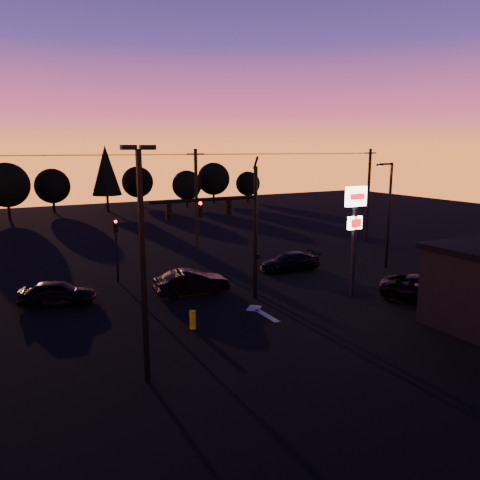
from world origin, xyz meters
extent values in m
plane|color=black|center=(0.00, 0.00, 0.00)|extent=(120.00, 120.00, 0.00)
cube|color=beige|center=(0.50, 1.00, 0.01)|extent=(0.35, 2.20, 0.01)
cube|color=beige|center=(0.50, 2.40, 0.01)|extent=(1.20, 1.20, 0.01)
cylinder|color=black|center=(1.50, 4.00, 4.00)|extent=(0.24, 0.24, 8.00)
cylinder|color=black|center=(1.50, 4.00, 8.20)|extent=(0.14, 0.52, 0.76)
cylinder|color=black|center=(-1.75, 4.00, 6.20)|extent=(6.50, 0.16, 0.16)
cube|color=black|center=(-0.30, 4.00, 5.70)|extent=(0.32, 0.22, 0.95)
sphere|color=black|center=(-0.30, 3.87, 6.05)|extent=(0.18, 0.18, 0.18)
sphere|color=black|center=(-0.30, 3.87, 5.75)|extent=(0.18, 0.18, 0.18)
sphere|color=black|center=(-0.30, 3.87, 5.45)|extent=(0.18, 0.18, 0.18)
cube|color=black|center=(-2.10, 4.00, 5.70)|extent=(0.32, 0.22, 0.95)
sphere|color=#FF0705|center=(-2.10, 3.87, 6.05)|extent=(0.18, 0.18, 0.18)
sphere|color=black|center=(-2.10, 3.87, 5.75)|extent=(0.18, 0.18, 0.18)
sphere|color=black|center=(-2.10, 3.87, 5.45)|extent=(0.18, 0.18, 0.18)
cube|color=black|center=(-3.90, 4.00, 5.70)|extent=(0.32, 0.22, 0.95)
sphere|color=black|center=(-3.90, 3.87, 6.05)|extent=(0.18, 0.18, 0.18)
sphere|color=black|center=(-3.90, 3.87, 5.75)|extent=(0.18, 0.18, 0.18)
sphere|color=black|center=(-3.90, 3.87, 5.45)|extent=(0.18, 0.18, 0.18)
cube|color=black|center=(1.68, 4.00, 2.60)|extent=(0.22, 0.18, 0.28)
cylinder|color=black|center=(-5.00, 11.50, 1.80)|extent=(0.14, 0.14, 3.60)
cube|color=black|center=(-5.00, 11.50, 3.90)|extent=(0.30, 0.20, 0.90)
sphere|color=#FF0705|center=(-5.00, 11.38, 4.22)|extent=(0.18, 0.18, 0.18)
sphere|color=black|center=(-5.00, 11.38, 3.94)|extent=(0.18, 0.18, 0.18)
sphere|color=black|center=(-5.00, 11.38, 3.66)|extent=(0.18, 0.18, 0.18)
cube|color=black|center=(-7.50, -3.00, 4.50)|extent=(0.18, 0.18, 9.00)
cube|color=black|center=(-7.85, -3.00, 9.05)|extent=(0.55, 0.30, 0.18)
cube|color=black|center=(-7.15, -3.00, 9.05)|extent=(0.55, 0.30, 0.18)
cube|color=black|center=(7.00, 1.50, 3.20)|extent=(0.22, 0.22, 6.40)
cube|color=white|center=(7.00, 1.50, 6.20)|extent=(1.50, 0.25, 1.20)
cube|color=red|center=(7.00, 1.36, 6.20)|extent=(1.10, 0.02, 0.35)
cube|color=white|center=(7.00, 1.50, 4.60)|extent=(1.00, 0.22, 0.80)
cube|color=red|center=(7.00, 1.37, 4.60)|extent=(0.75, 0.02, 0.50)
cylinder|color=black|center=(14.00, 5.50, 4.00)|extent=(0.20, 0.20, 8.00)
cylinder|color=black|center=(13.40, 5.50, 7.90)|extent=(1.20, 0.14, 0.14)
cube|color=black|center=(12.80, 5.50, 7.85)|extent=(0.50, 0.22, 0.14)
plane|color=#FFB759|center=(12.80, 5.50, 7.77)|extent=(0.35, 0.35, 0.00)
cylinder|color=black|center=(2.00, 14.00, 4.50)|extent=(0.26, 0.26, 9.00)
cube|color=black|center=(2.00, 14.00, 8.60)|extent=(1.40, 0.10, 0.10)
cylinder|color=black|center=(20.00, 14.00, 4.50)|extent=(0.26, 0.26, 9.00)
cube|color=black|center=(20.00, 14.00, 8.60)|extent=(1.40, 0.10, 0.10)
cylinder|color=black|center=(-7.00, 13.40, 8.55)|extent=(18.00, 0.02, 0.02)
cylinder|color=black|center=(-7.00, 14.00, 8.60)|extent=(18.00, 0.02, 0.02)
cylinder|color=black|center=(-7.00, 14.60, 8.55)|extent=(18.00, 0.02, 0.02)
cylinder|color=black|center=(11.00, 13.40, 8.55)|extent=(18.00, 0.02, 0.02)
cylinder|color=black|center=(11.00, 14.00, 8.60)|extent=(18.00, 0.02, 0.02)
cylinder|color=black|center=(11.00, 14.60, 8.55)|extent=(18.00, 0.02, 0.02)
cube|color=black|center=(9.00, -3.48, 1.40)|extent=(2.20, 0.05, 1.60)
cube|color=black|center=(12.00, -3.48, 1.40)|extent=(2.20, 0.05, 1.60)
cylinder|color=#C6CA00|center=(-3.80, 1.21, 0.47)|extent=(0.32, 0.32, 0.95)
cylinder|color=black|center=(-10.00, 48.00, 0.88)|extent=(0.36, 0.36, 1.75)
sphere|color=black|center=(-10.00, 48.00, 4.38)|extent=(5.77, 5.78, 5.78)
cylinder|color=black|center=(-4.00, 52.00, 0.75)|extent=(0.36, 0.36, 1.50)
sphere|color=black|center=(-4.00, 52.00, 3.75)|extent=(4.95, 4.95, 4.95)
cylinder|color=black|center=(3.00, 49.00, 1.19)|extent=(0.36, 0.36, 2.38)
cone|color=black|center=(3.00, 49.00, 5.94)|extent=(4.18, 4.18, 7.12)
cylinder|color=black|center=(9.00, 54.00, 0.75)|extent=(0.36, 0.36, 1.50)
sphere|color=black|center=(9.00, 54.00, 3.75)|extent=(4.95, 4.95, 4.95)
cylinder|color=black|center=(15.00, 48.00, 0.69)|extent=(0.36, 0.36, 1.38)
sphere|color=black|center=(15.00, 48.00, 3.44)|extent=(4.54, 4.54, 4.54)
cylinder|color=black|center=(21.00, 51.00, 0.81)|extent=(0.36, 0.36, 1.62)
sphere|color=black|center=(21.00, 51.00, 4.06)|extent=(5.36, 5.36, 5.36)
cylinder|color=black|center=(27.00, 50.00, 0.62)|extent=(0.36, 0.36, 1.25)
sphere|color=black|center=(27.00, 50.00, 3.12)|extent=(4.12, 4.12, 4.12)
imported|color=black|center=(-9.29, 8.37, 0.73)|extent=(4.63, 3.17, 1.46)
imported|color=black|center=(-1.58, 6.61, 0.76)|extent=(4.75, 2.01, 1.53)
imported|color=black|center=(7.12, 8.43, 0.67)|extent=(4.75, 2.23, 1.34)
imported|color=black|center=(10.19, -1.58, 0.76)|extent=(5.07, 5.93, 1.51)
camera|label=1|loc=(-12.43, -19.70, 9.01)|focal=35.00mm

